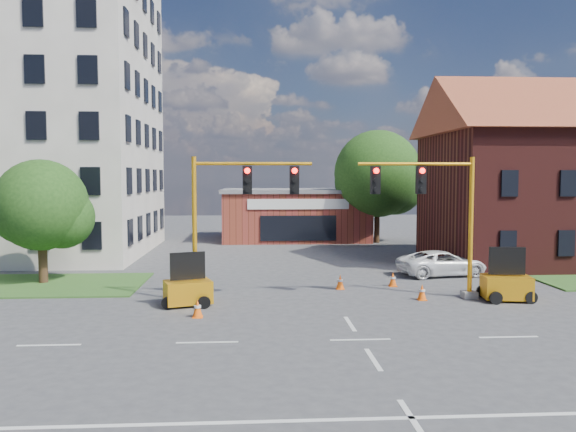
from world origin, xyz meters
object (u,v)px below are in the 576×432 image
object	(u,v)px
trailer_west	(188,290)
pickup_white	(443,263)
signal_mast_east	(434,210)
trailer_east	(506,285)
signal_mast_west	(233,210)

from	to	relation	value
trailer_west	pickup_white	bearing A→B (deg)	7.68
signal_mast_east	trailer_east	xyz separation A→B (m)	(3.04, -0.58, -3.23)
signal_mast_east	trailer_west	bearing A→B (deg)	-176.38
signal_mast_west	trailer_west	distance (m)	3.82
signal_mast_east	pickup_white	size ratio (longest dim) A/B	1.28
signal_mast_west	pickup_white	size ratio (longest dim) A/B	1.28
signal_mast_west	signal_mast_east	distance (m)	8.71
signal_mast_west	trailer_west	bearing A→B (deg)	-160.35
signal_mast_west	pickup_white	xyz separation A→B (m)	(11.08, 5.66, -3.25)
trailer_east	pickup_white	bearing A→B (deg)	104.24
signal_mast_east	trailer_west	size ratio (longest dim) A/B	2.86
signal_mast_east	signal_mast_west	bearing A→B (deg)	180.00
signal_mast_west	pickup_white	world-z (taller)	signal_mast_west
signal_mast_east	pickup_white	bearing A→B (deg)	67.29
signal_mast_west	signal_mast_east	world-z (taller)	same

